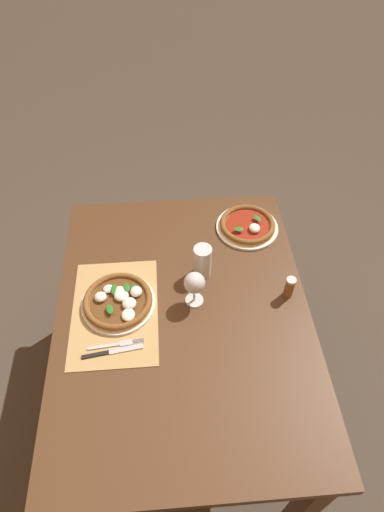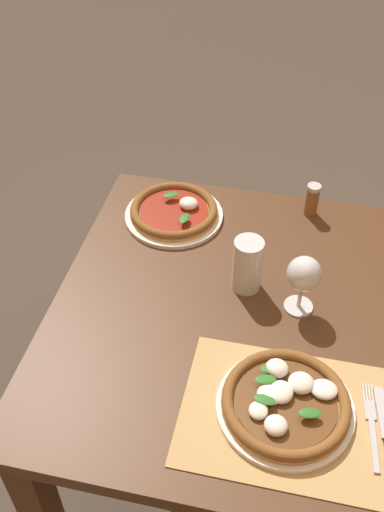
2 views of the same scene
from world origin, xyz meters
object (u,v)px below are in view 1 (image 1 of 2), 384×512
(pizza_far, at_px, (247,225))
(fork, at_px, (116,344))
(knife, at_px, (113,351))
(pepper_shaker, at_px, (289,287))
(wine_glass, at_px, (194,284))
(pizza_near, at_px, (118,301))
(pint_glass, at_px, (202,262))

(pizza_far, relative_size, fork, 1.37)
(knife, height_order, pepper_shaker, pepper_shaker)
(pizza_far, xyz_separation_m, wine_glass, (0.37, -0.27, 0.09))
(wine_glass, bearing_deg, pizza_far, 144.35)
(pizza_near, bearing_deg, pepper_shaker, 89.70)
(pizza_near, bearing_deg, pizza_far, 123.56)
(pint_glass, distance_m, pepper_shaker, 0.35)
(pint_glass, xyz_separation_m, fork, (0.31, -0.34, -0.06))
(pizza_near, relative_size, fork, 1.41)
(pizza_near, height_order, knife, pizza_near)
(pint_glass, height_order, knife, pint_glass)
(pint_glass, bearing_deg, wine_glass, -17.64)
(wine_glass, distance_m, fork, 0.35)
(pizza_near, relative_size, knife, 1.31)
(pizza_near, xyz_separation_m, wine_glass, (0.00, 0.29, 0.08))
(pint_glass, relative_size, pepper_shaker, 1.49)
(pint_glass, bearing_deg, fork, -47.63)
(pizza_near, distance_m, knife, 0.20)
(knife, relative_size, pepper_shaker, 2.22)
(pizza_near, relative_size, pint_glass, 1.95)
(pizza_near, height_order, fork, pizza_near)
(wine_glass, bearing_deg, pizza_near, -90.55)
(fork, bearing_deg, pizza_far, 134.17)
(pint_glass, bearing_deg, pepper_shaker, 67.30)
(pizza_near, xyz_separation_m, fork, (0.17, -0.00, -0.02))
(pizza_far, xyz_separation_m, fork, (0.54, -0.56, -0.01))
(wine_glass, xyz_separation_m, knife, (0.20, -0.30, -0.10))
(pizza_near, height_order, pizza_far, pizza_near)
(pizza_near, relative_size, wine_glass, 1.82)
(pizza_near, bearing_deg, fork, -1.33)
(pepper_shaker, bearing_deg, pizza_far, -165.13)
(pizza_near, distance_m, pizza_far, 0.66)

